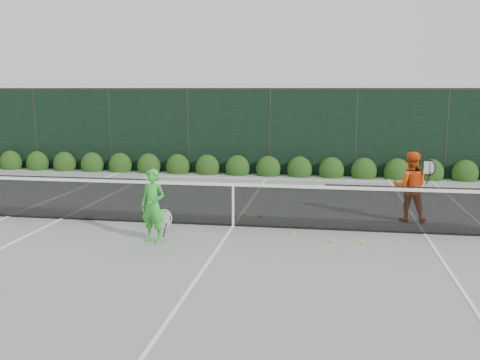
# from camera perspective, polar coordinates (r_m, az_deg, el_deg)

# --- Properties ---
(ground) EXTENTS (80.00, 80.00, 0.00)m
(ground) POSITION_cam_1_polar(r_m,az_deg,el_deg) (11.99, -0.73, -4.94)
(ground) COLOR gray
(ground) RESTS_ON ground
(tennis_net) EXTENTS (12.90, 0.10, 1.07)m
(tennis_net) POSITION_cam_1_polar(r_m,az_deg,el_deg) (11.87, -0.85, -2.46)
(tennis_net) COLOR black
(tennis_net) RESTS_ON ground
(player_woman) EXTENTS (0.66, 0.49, 1.48)m
(player_woman) POSITION_cam_1_polar(r_m,az_deg,el_deg) (10.75, -9.24, -2.75)
(player_woman) COLOR green
(player_woman) RESTS_ON ground
(player_man) EXTENTS (0.91, 0.68, 1.62)m
(player_man) POSITION_cam_1_polar(r_m,az_deg,el_deg) (12.89, 17.71, -0.67)
(player_man) COLOR #DD4C12
(player_man) RESTS_ON ground
(court_lines) EXTENTS (11.03, 23.83, 0.01)m
(court_lines) POSITION_cam_1_polar(r_m,az_deg,el_deg) (11.98, -0.73, -4.92)
(court_lines) COLOR white
(court_lines) RESTS_ON ground
(windscreen_fence) EXTENTS (32.00, 21.07, 3.06)m
(windscreen_fence) POSITION_cam_1_polar(r_m,az_deg,el_deg) (9.07, -3.72, 0.05)
(windscreen_fence) COLOR black
(windscreen_fence) RESTS_ON ground
(hedge_row) EXTENTS (31.66, 0.65, 0.94)m
(hedge_row) POSITION_cam_1_polar(r_m,az_deg,el_deg) (18.89, 3.04, 1.18)
(hedge_row) COLOR #16330E
(hedge_row) RESTS_ON ground
(tennis_balls) EXTENTS (2.73, 2.10, 0.07)m
(tennis_balls) POSITION_cam_1_polar(r_m,az_deg,el_deg) (11.75, 5.83, -5.12)
(tennis_balls) COLOR #AAD72F
(tennis_balls) RESTS_ON ground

